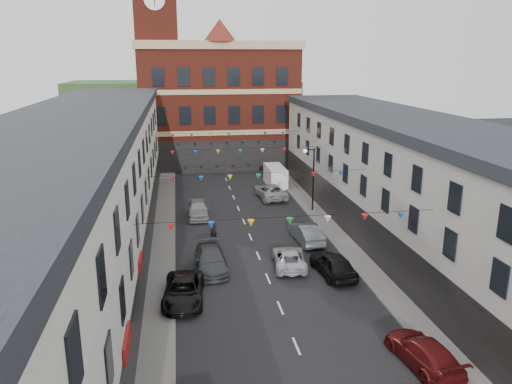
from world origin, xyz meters
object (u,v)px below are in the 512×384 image
car_right_e (306,233)px  car_right_f (270,191)px  car_right_c (424,352)px  moving_car (289,258)px  pedestrian (214,231)px  car_left_d (211,260)px  white_van (275,176)px  car_right_d (333,264)px  car_left_e (198,209)px  car_left_c (184,291)px  street_lamp (311,171)px

car_right_e → car_right_f: bearing=-91.7°
car_right_c → moving_car: car_right_c is taller
pedestrian → car_left_d: bearing=-79.5°
car_right_c → car_right_f: (-1.80, 29.58, 0.07)m
white_van → car_right_d: bearing=-92.6°
car_left_d → pedestrian: (0.62, 5.72, 0.03)m
car_left_e → car_right_f: 9.27m
car_left_d → car_right_e: car_right_e is taller
car_right_c → car_left_c: bearing=-44.3°
car_left_e → car_right_f: bearing=34.6°
white_van → car_left_c: bearing=-112.4°
street_lamp → car_right_d: 14.63m
car_left_e → car_right_e: size_ratio=1.01×
car_left_e → pedestrian: (0.96, -6.07, -0.03)m
street_lamp → white_van: size_ratio=1.23×
car_right_d → moving_car: 3.18m
car_right_e → car_right_f: size_ratio=0.85×
car_left_d → car_right_d: (7.96, -2.17, 0.06)m
car_left_c → car_right_e: bearing=45.9°
car_left_e → car_right_f: size_ratio=0.86×
moving_car → street_lamp: bearing=-104.3°
car_left_e → pedestrian: bearing=-81.1°
street_lamp → car_right_d: bearing=-98.8°
car_left_d → moving_car: car_left_d is taller
moving_car → car_right_d: bearing=150.7°
car_left_c → pedestrian: bearing=80.6°
car_right_c → car_right_e: bearing=-93.1°
street_lamp → moving_car: size_ratio=1.30×
car_left_d → car_right_c: (9.10, -12.52, -0.05)m
street_lamp → car_left_e: (-10.48, -0.17, -3.11)m
car_right_e → car_right_c: bearing=90.7°
white_van → pedestrian: size_ratio=3.20×
car_left_e → car_right_d: size_ratio=1.00×
car_left_c → pedestrian: pedestrian is taller
white_van → car_left_d: bearing=-112.1°
car_left_c → white_van: white_van is taller
street_lamp → car_left_d: street_lamp is taller
car_left_c → car_right_d: bearing=17.1°
car_right_d → car_right_e: 6.31m
car_left_c → pedestrian: (2.52, 10.06, 0.07)m
street_lamp → pedestrian: street_lamp is taller
car_left_d → car_right_e: 8.81m
car_right_f → white_van: size_ratio=1.11×
car_right_c → pedestrian: (-8.48, 18.24, 0.08)m
car_left_e → car_right_e: car_left_e is taller
street_lamp → white_van: (-1.30, 10.36, -2.82)m
car_left_e → moving_car: 13.38m
car_right_e → white_van: 18.22m
car_right_e → white_van: bearing=-97.3°
car_right_c → car_right_f: bearing=-94.2°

